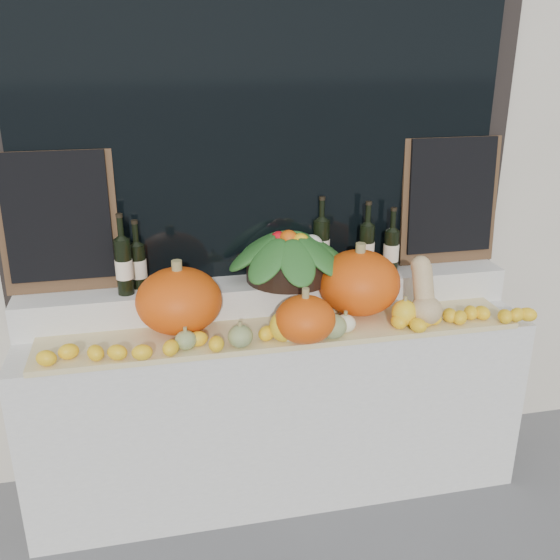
% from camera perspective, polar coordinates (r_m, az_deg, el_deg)
% --- Properties ---
extents(storefront_facade, '(7.00, 0.94, 4.50)m').
position_cam_1_polar(storefront_facade, '(3.30, -3.21, 23.75)').
color(storefront_facade, beige).
rests_on(storefront_facade, ground).
extents(display_sill, '(2.30, 0.55, 0.88)m').
position_cam_1_polar(display_sill, '(3.07, -0.30, -11.43)').
color(display_sill, silver).
rests_on(display_sill, ground).
extents(rear_tier, '(2.30, 0.25, 0.16)m').
position_cam_1_polar(rear_tier, '(2.96, -0.93, -1.36)').
color(rear_tier, silver).
rests_on(rear_tier, display_sill).
extents(straw_bedding, '(2.10, 0.32, 0.02)m').
position_cam_1_polar(straw_bedding, '(2.74, 0.22, -4.81)').
color(straw_bedding, tan).
rests_on(straw_bedding, display_sill).
extents(pumpkin_left, '(0.46, 0.46, 0.28)m').
position_cam_1_polar(pumpkin_left, '(2.71, -9.22, -1.87)').
color(pumpkin_left, '#E6520C').
rests_on(pumpkin_left, straw_bedding).
extents(pumpkin_right, '(0.47, 0.47, 0.30)m').
position_cam_1_polar(pumpkin_right, '(2.88, 7.23, -0.22)').
color(pumpkin_right, '#E6520C').
rests_on(pumpkin_right, straw_bedding).
extents(pumpkin_center, '(0.33, 0.33, 0.20)m').
position_cam_1_polar(pumpkin_center, '(2.60, 2.32, -3.61)').
color(pumpkin_center, '#E6520C').
rests_on(pumpkin_center, straw_bedding).
extents(butternut_squash, '(0.15, 0.21, 0.29)m').
position_cam_1_polar(butternut_squash, '(2.84, 13.06, -1.45)').
color(butternut_squash, tan).
rests_on(butternut_squash, straw_bedding).
extents(decorative_gourds, '(1.07, 0.17, 0.15)m').
position_cam_1_polar(decorative_gourds, '(2.65, 2.70, -4.24)').
color(decorative_gourds, '#38621D').
rests_on(decorative_gourds, straw_bedding).
extents(lemon_heap, '(2.20, 0.16, 0.06)m').
position_cam_1_polar(lemon_heap, '(2.63, 0.74, -4.96)').
color(lemon_heap, yellow).
rests_on(lemon_heap, straw_bedding).
extents(produce_bowl, '(0.60, 0.60, 0.25)m').
position_cam_1_polar(produce_bowl, '(2.89, 0.78, 2.33)').
color(produce_bowl, black).
rests_on(produce_bowl, rear_tier).
extents(wine_bottle_far_left, '(0.08, 0.08, 0.37)m').
position_cam_1_polar(wine_bottle_far_left, '(2.80, -14.08, 1.28)').
color(wine_bottle_far_left, black).
rests_on(wine_bottle_far_left, rear_tier).
extents(wine_bottle_near_left, '(0.08, 0.08, 0.31)m').
position_cam_1_polar(wine_bottle_near_left, '(2.88, -12.85, 1.34)').
color(wine_bottle_near_left, black).
rests_on(wine_bottle_near_left, rear_tier).
extents(wine_bottle_tall, '(0.08, 0.08, 0.37)m').
position_cam_1_polar(wine_bottle_tall, '(3.01, 3.77, 3.24)').
color(wine_bottle_tall, black).
rests_on(wine_bottle_tall, rear_tier).
extents(wine_bottle_near_right, '(0.08, 0.08, 0.35)m').
position_cam_1_polar(wine_bottle_near_right, '(3.02, 7.91, 2.97)').
color(wine_bottle_near_right, black).
rests_on(wine_bottle_near_right, rear_tier).
extents(wine_bottle_far_right, '(0.08, 0.08, 0.31)m').
position_cam_1_polar(wine_bottle_far_right, '(3.07, 10.13, 2.78)').
color(wine_bottle_far_right, black).
rests_on(wine_bottle_far_right, rear_tier).
extents(chalkboard_left, '(0.50, 0.07, 0.62)m').
position_cam_1_polar(chalkboard_left, '(2.87, -19.64, 5.17)').
color(chalkboard_left, '#4C331E').
rests_on(chalkboard_left, rear_tier).
extents(chalkboard_right, '(0.50, 0.07, 0.62)m').
position_cam_1_polar(chalkboard_right, '(3.19, 15.33, 7.17)').
color(chalkboard_right, '#4C331E').
rests_on(chalkboard_right, rear_tier).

